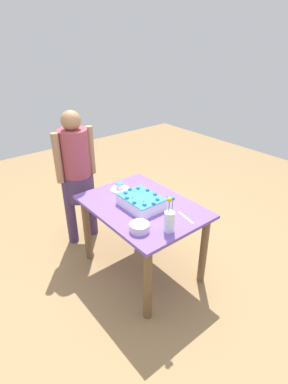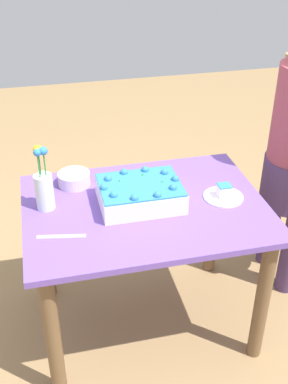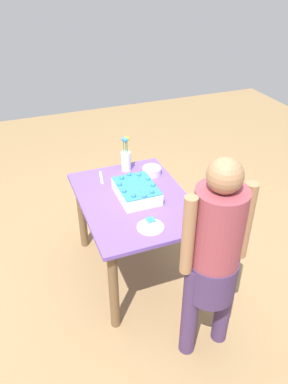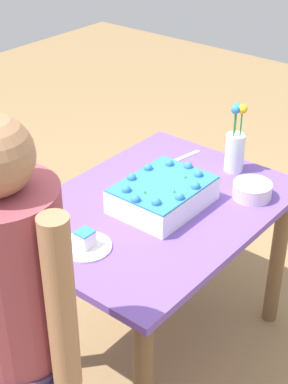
% 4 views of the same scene
% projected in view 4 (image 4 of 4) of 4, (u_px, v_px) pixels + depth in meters
% --- Properties ---
extents(ground_plane, '(8.00, 8.00, 0.00)m').
position_uv_depth(ground_plane, '(153.00, 342.00, 2.74)').
color(ground_plane, '#95744B').
extents(dining_table, '(1.13, 0.82, 0.75)m').
position_uv_depth(dining_table, '(155.00, 235.00, 2.42)').
color(dining_table, '#6D4CAB').
rests_on(dining_table, ground_plane).
extents(sheet_cake, '(0.38, 0.29, 0.13)m').
position_uv_depth(sheet_cake, '(163.00, 194.00, 2.32)').
color(sheet_cake, white).
rests_on(sheet_cake, dining_table).
extents(serving_plate_with_slice, '(0.19, 0.19, 0.07)m').
position_uv_depth(serving_plate_with_slice, '(85.00, 243.00, 2.10)').
color(serving_plate_with_slice, white).
rests_on(serving_plate_with_slice, dining_table).
extents(cake_knife, '(0.21, 0.06, 0.00)m').
position_uv_depth(cake_knife, '(183.00, 158.00, 2.70)').
color(cake_knife, silver).
rests_on(cake_knife, dining_table).
extents(flower_vase, '(0.08, 0.08, 0.31)m').
position_uv_depth(flower_vase, '(235.00, 147.00, 2.54)').
color(flower_vase, silver).
rests_on(flower_vase, dining_table).
extents(fruit_bowl, '(0.16, 0.16, 0.06)m').
position_uv_depth(fruit_bowl, '(252.00, 190.00, 2.39)').
color(fruit_bowl, silver).
rests_on(fruit_bowl, dining_table).
extents(person_standing, '(0.31, 0.45, 1.49)m').
position_uv_depth(person_standing, '(18.00, 329.00, 1.62)').
color(person_standing, '#46315A').
rests_on(person_standing, ground_plane).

